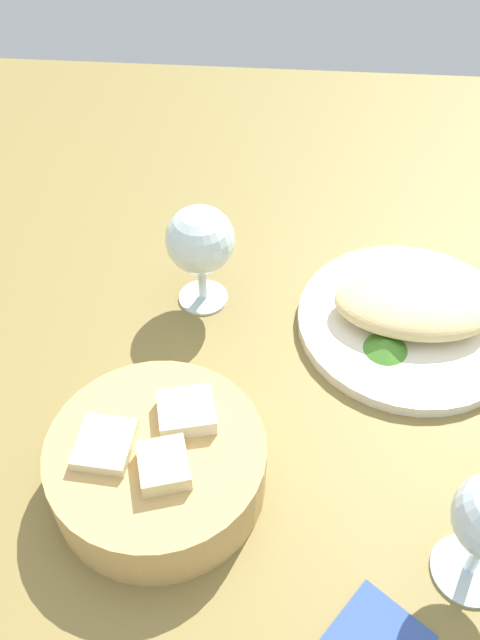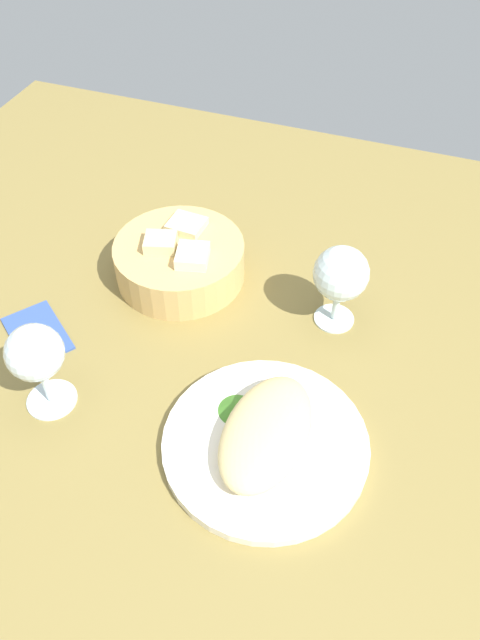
{
  "view_description": "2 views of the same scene",
  "coord_description": "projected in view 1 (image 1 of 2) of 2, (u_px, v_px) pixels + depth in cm",
  "views": [
    {
      "loc": [
        10.94,
        44.38,
        57.25
      ],
      "look_at": [
        14.98,
        -5.34,
        4.01
      ],
      "focal_mm": 38.31,
      "sensor_mm": 36.0,
      "label": 1
    },
    {
      "loc": [
        -42.94,
        -20.29,
        65.82
      ],
      "look_at": [
        10.37,
        -1.16,
        5.41
      ],
      "focal_mm": 34.83,
      "sensor_mm": 36.0,
      "label": 2
    }
  ],
  "objects": [
    {
      "name": "wine_glass_near",
      "position": [
        200.0,
        243.0,
        0.75
      ],
      "size": [
        7.71,
        7.71,
        12.9
      ],
      "color": "silver",
      "rests_on": "ground_plane"
    },
    {
      "name": "plate",
      "position": [
        408.0,
        323.0,
        0.77
      ],
      "size": [
        25.1,
        25.1,
        1.4
      ],
      "primitive_type": "cylinder",
      "color": "white",
      "rests_on": "ground_plane"
    },
    {
      "name": "lettuce_garnish",
      "position": [
        386.0,
        345.0,
        0.73
      ],
      "size": [
        4.8,
        4.8,
        1.39
      ],
      "primitive_type": "cone",
      "color": "#45852A",
      "rests_on": "plate"
    },
    {
      "name": "ground_plane",
      "position": [
        377.0,
        397.0,
        0.72
      ],
      "size": [
        140.0,
        140.0,
        2.0
      ],
      "primitive_type": "cube",
      "color": "olive"
    },
    {
      "name": "omelette",
      "position": [
        413.0,
        307.0,
        0.75
      ],
      "size": [
        17.8,
        10.79,
        3.85
      ],
      "primitive_type": "ellipsoid",
      "rotation": [
        0.0,
        0.0,
        -0.05
      ],
      "color": "#E0C684",
      "rests_on": "plate"
    },
    {
      "name": "bread_basket",
      "position": [
        157.0,
        464.0,
        0.62
      ],
      "size": [
        19.72,
        19.72,
        7.84
      ],
      "color": "tan",
      "rests_on": "ground_plane"
    }
  ]
}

